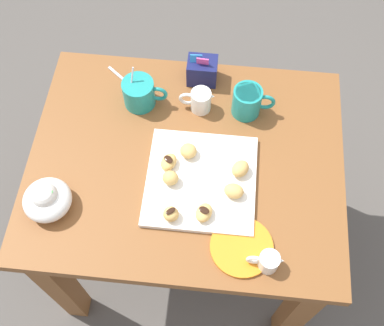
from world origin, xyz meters
name	(u,v)px	position (x,y,z in m)	size (l,w,h in m)	color
ground_plane	(188,243)	(0.00, 0.00, 0.00)	(8.00, 8.00, 0.00)	#514C47
dining_table	(186,183)	(0.00, 0.00, 0.56)	(0.89, 0.71, 0.71)	brown
pastry_plate_square	(201,181)	(0.05, -0.07, 0.72)	(0.30, 0.30, 0.02)	white
coffee_mug_teal_left	(139,93)	(-0.16, 0.18, 0.76)	(0.13, 0.09, 0.13)	teal
coffee_mug_teal_right	(248,101)	(0.16, 0.18, 0.76)	(0.12, 0.08, 0.09)	teal
cream_pitcher_white	(200,100)	(0.02, 0.18, 0.75)	(0.10, 0.06, 0.07)	white
sugar_caddy	(202,70)	(0.02, 0.29, 0.75)	(0.09, 0.07, 0.11)	#191E51
ice_cream_bowl	(47,199)	(-0.35, -0.18, 0.75)	(0.13, 0.13, 0.10)	white
chocolate_sauce_pitcher	(268,261)	(0.24, -0.28, 0.74)	(0.09, 0.05, 0.06)	white
saucer_orange_left	(242,247)	(0.17, -0.24, 0.71)	(0.16, 0.16, 0.01)	orange
loose_spoon_near_saucer	(130,85)	(-0.20, 0.24, 0.71)	(0.13, 0.11, 0.01)	silver
beignet_0	(234,191)	(0.14, -0.10, 0.74)	(0.04, 0.05, 0.04)	#E5B260
beignet_1	(169,162)	(-0.04, -0.03, 0.74)	(0.04, 0.05, 0.03)	#E5B260
chocolate_drizzle_1	(168,159)	(-0.04, -0.03, 0.75)	(0.03, 0.02, 0.01)	black
beignet_2	(240,169)	(0.15, -0.03, 0.74)	(0.05, 0.04, 0.04)	#E5B260
beignet_3	(204,213)	(0.07, -0.17, 0.74)	(0.04, 0.05, 0.03)	#E5B260
chocolate_drizzle_3	(204,210)	(0.07, -0.17, 0.75)	(0.03, 0.02, 0.01)	black
beignet_4	(188,151)	(0.01, 0.01, 0.74)	(0.05, 0.05, 0.04)	#E5B260
beignet_5	(171,214)	(-0.02, -0.18, 0.74)	(0.04, 0.04, 0.04)	#E5B260
chocolate_drizzle_5	(171,211)	(-0.02, -0.18, 0.76)	(0.03, 0.01, 0.01)	black
beignet_6	(170,178)	(-0.03, -0.08, 0.74)	(0.04, 0.04, 0.04)	#E5B260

